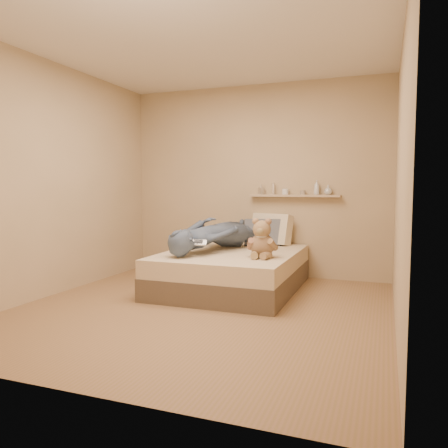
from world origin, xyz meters
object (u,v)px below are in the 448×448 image
at_px(pillow_cream, 271,229).
at_px(wall_shelf, 294,196).
at_px(person, 216,234).
at_px(bed, 232,270).
at_px(pillow_grey, 263,232).
at_px(dark_plush, 201,236).
at_px(teddy_bear, 262,241).
at_px(game_console, 198,243).

relative_size(pillow_cream, wall_shelf, 0.46).
relative_size(person, wall_shelf, 1.39).
height_order(bed, pillow_grey, pillow_grey).
bearing_deg(pillow_cream, bed, -107.77).
bearing_deg(bed, dark_plush, 143.12).
relative_size(bed, teddy_bear, 4.38).
relative_size(bed, person, 1.14).
bearing_deg(game_console, dark_plush, 111.60).
relative_size(dark_plush, wall_shelf, 0.22).
bearing_deg(teddy_bear, pillow_cream, 99.12).
xyz_separation_m(bed, pillow_grey, (0.19, 0.69, 0.40)).
distance_m(teddy_bear, pillow_cream, 1.16).
xyz_separation_m(dark_plush, wall_shelf, (1.14, 0.47, 0.53)).
xyz_separation_m(pillow_cream, person, (-0.50, -0.76, 0.00)).
height_order(bed, teddy_bear, teddy_bear).
xyz_separation_m(teddy_bear, dark_plush, (-1.04, 0.76, -0.06)).
xyz_separation_m(bed, pillow_cream, (0.27, 0.83, 0.43)).
bearing_deg(dark_plush, game_console, -68.40).
bearing_deg(person, pillow_cream, -109.87).
bearing_deg(teddy_bear, pillow_grey, 104.23).
distance_m(bed, teddy_bear, 0.68).
xyz_separation_m(dark_plush, person, (0.36, -0.37, 0.08)).
bearing_deg(teddy_bear, bed, 144.72).
xyz_separation_m(game_console, wall_shelf, (0.76, 1.43, 0.49)).
height_order(teddy_bear, person, teddy_bear).
height_order(pillow_grey, wall_shelf, wall_shelf).
height_order(dark_plush, person, person).
xyz_separation_m(teddy_bear, wall_shelf, (0.10, 1.23, 0.47)).
relative_size(dark_plush, pillow_grey, 0.54).
bearing_deg(pillow_cream, dark_plush, -155.58).
bearing_deg(dark_plush, pillow_cream, 24.42).
bearing_deg(dark_plush, wall_shelf, 22.30).
bearing_deg(person, bed, 176.74).
xyz_separation_m(dark_plush, pillow_grey, (0.78, 0.25, 0.05)).
distance_m(game_console, pillow_grey, 1.27).
relative_size(dark_plush, person, 0.16).
distance_m(dark_plush, person, 0.52).
xyz_separation_m(pillow_grey, person, (-0.43, -0.62, 0.03)).
distance_m(bed, person, 0.49).
relative_size(bed, pillow_grey, 3.80).
bearing_deg(game_console, teddy_bear, 16.87).
distance_m(game_console, teddy_bear, 0.69).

